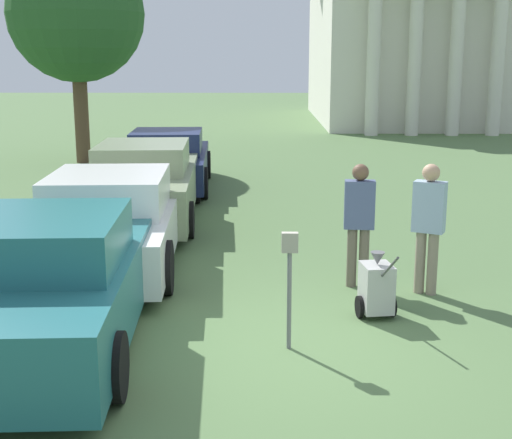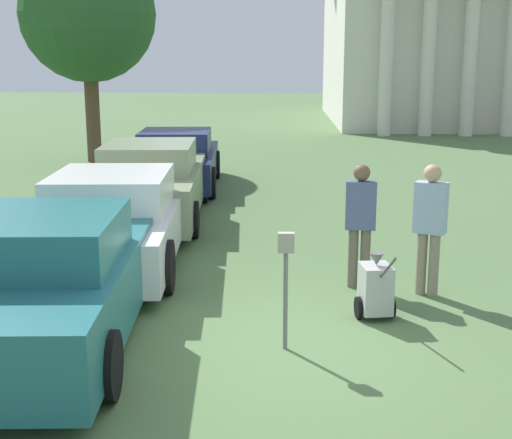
{
  "view_description": "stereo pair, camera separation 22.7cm",
  "coord_description": "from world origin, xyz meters",
  "px_view_note": "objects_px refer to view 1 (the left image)",
  "views": [
    {
      "loc": [
        -0.11,
        -7.49,
        3.18
      ],
      "look_at": [
        -0.2,
        1.67,
        1.1
      ],
      "focal_mm": 50.0,
      "sensor_mm": 36.0,
      "label": 1
    },
    {
      "loc": [
        0.11,
        -7.49,
        3.18
      ],
      "look_at": [
        -0.2,
        1.67,
        1.1
      ],
      "focal_mm": 50.0,
      "sensor_mm": 36.0,
      "label": 2
    }
  ],
  "objects_px": {
    "person_worker": "(359,217)",
    "parked_car_navy": "(168,161)",
    "person_supervisor": "(429,220)",
    "parking_meter": "(290,268)",
    "parked_car_white": "(111,222)",
    "parked_car_sage": "(145,184)",
    "parked_car_teal": "(52,284)",
    "equipment_cart": "(376,287)",
    "church": "(404,0)"
  },
  "relations": [
    {
      "from": "person_supervisor",
      "to": "equipment_cart",
      "type": "height_order",
      "value": "person_supervisor"
    },
    {
      "from": "parked_car_white",
      "to": "parked_car_navy",
      "type": "xyz_separation_m",
      "value": [
        -0.0,
        6.74,
        -0.01
      ]
    },
    {
      "from": "parked_car_navy",
      "to": "parked_car_teal",
      "type": "bearing_deg",
      "value": -92.97
    },
    {
      "from": "parked_car_white",
      "to": "parked_car_sage",
      "type": "distance_m",
      "value": 3.23
    },
    {
      "from": "parked_car_teal",
      "to": "parked_car_sage",
      "type": "height_order",
      "value": "parked_car_sage"
    },
    {
      "from": "parked_car_teal",
      "to": "parking_meter",
      "type": "xyz_separation_m",
      "value": [
        2.65,
        -0.11,
        0.22
      ]
    },
    {
      "from": "parked_car_teal",
      "to": "person_worker",
      "type": "xyz_separation_m",
      "value": [
        3.71,
        2.13,
        0.3
      ]
    },
    {
      "from": "person_supervisor",
      "to": "parked_car_teal",
      "type": "bearing_deg",
      "value": 47.86
    },
    {
      "from": "parked_car_white",
      "to": "equipment_cart",
      "type": "distance_m",
      "value": 4.43
    },
    {
      "from": "parking_meter",
      "to": "equipment_cart",
      "type": "distance_m",
      "value": 1.61
    },
    {
      "from": "parked_car_white",
      "to": "parked_car_sage",
      "type": "height_order",
      "value": "parked_car_sage"
    },
    {
      "from": "person_supervisor",
      "to": "parked_car_white",
      "type": "bearing_deg",
      "value": 9.85
    },
    {
      "from": "parked_car_teal",
      "to": "parked_car_navy",
      "type": "bearing_deg",
      "value": 87.03
    },
    {
      "from": "parked_car_sage",
      "to": "person_supervisor",
      "type": "bearing_deg",
      "value": -47.79
    },
    {
      "from": "parked_car_navy",
      "to": "church",
      "type": "height_order",
      "value": "church"
    },
    {
      "from": "parked_car_sage",
      "to": "parking_meter",
      "type": "bearing_deg",
      "value": -70.8
    },
    {
      "from": "parked_car_white",
      "to": "church",
      "type": "height_order",
      "value": "church"
    },
    {
      "from": "parked_car_white",
      "to": "person_supervisor",
      "type": "height_order",
      "value": "person_supervisor"
    },
    {
      "from": "equipment_cart",
      "to": "church",
      "type": "bearing_deg",
      "value": 70.96
    },
    {
      "from": "person_worker",
      "to": "parked_car_navy",
      "type": "bearing_deg",
      "value": -59.42
    },
    {
      "from": "parking_meter",
      "to": "person_worker",
      "type": "bearing_deg",
      "value": 64.82
    },
    {
      "from": "parked_car_teal",
      "to": "equipment_cart",
      "type": "height_order",
      "value": "parked_car_teal"
    },
    {
      "from": "parked_car_white",
      "to": "parking_meter",
      "type": "relative_size",
      "value": 3.72
    },
    {
      "from": "parking_meter",
      "to": "equipment_cart",
      "type": "relative_size",
      "value": 1.33
    },
    {
      "from": "parked_car_navy",
      "to": "person_supervisor",
      "type": "distance_m",
      "value": 9.32
    },
    {
      "from": "parked_car_white",
      "to": "person_supervisor",
      "type": "distance_m",
      "value": 4.81
    },
    {
      "from": "person_worker",
      "to": "equipment_cart",
      "type": "relative_size",
      "value": 1.76
    },
    {
      "from": "parked_car_white",
      "to": "parked_car_sage",
      "type": "relative_size",
      "value": 0.95
    },
    {
      "from": "church",
      "to": "equipment_cart",
      "type": "bearing_deg",
      "value": -101.02
    },
    {
      "from": "parking_meter",
      "to": "parked_car_sage",
      "type": "bearing_deg",
      "value": 112.17
    },
    {
      "from": "person_supervisor",
      "to": "church",
      "type": "height_order",
      "value": "church"
    },
    {
      "from": "person_worker",
      "to": "person_supervisor",
      "type": "distance_m",
      "value": 0.95
    },
    {
      "from": "parked_car_teal",
      "to": "parked_car_white",
      "type": "height_order",
      "value": "parked_car_teal"
    },
    {
      "from": "church",
      "to": "parked_car_sage",
      "type": "bearing_deg",
      "value": -111.81
    },
    {
      "from": "parked_car_navy",
      "to": "person_supervisor",
      "type": "bearing_deg",
      "value": -63.32
    },
    {
      "from": "parking_meter",
      "to": "church",
      "type": "distance_m",
      "value": 31.31
    },
    {
      "from": "parked_car_teal",
      "to": "parking_meter",
      "type": "height_order",
      "value": "parked_car_teal"
    },
    {
      "from": "parked_car_teal",
      "to": "person_supervisor",
      "type": "bearing_deg",
      "value": 18.67
    },
    {
      "from": "parked_car_white",
      "to": "parking_meter",
      "type": "bearing_deg",
      "value": -54.07
    },
    {
      "from": "parked_car_white",
      "to": "church",
      "type": "bearing_deg",
      "value": 67.63
    },
    {
      "from": "parked_car_white",
      "to": "person_supervisor",
      "type": "xyz_separation_m",
      "value": [
        4.61,
        -1.35,
        0.35
      ]
    },
    {
      "from": "parked_car_sage",
      "to": "parked_car_navy",
      "type": "bearing_deg",
      "value": 87.03
    },
    {
      "from": "parked_car_teal",
      "to": "parked_car_sage",
      "type": "distance_m",
      "value": 6.4
    },
    {
      "from": "person_supervisor",
      "to": "parked_car_navy",
      "type": "bearing_deg",
      "value": -34.14
    },
    {
      "from": "parked_car_teal",
      "to": "equipment_cart",
      "type": "xyz_separation_m",
      "value": [
        3.78,
        0.9,
        -0.32
      ]
    },
    {
      "from": "parked_car_navy",
      "to": "parked_car_sage",
      "type": "bearing_deg",
      "value": -92.97
    },
    {
      "from": "parked_car_teal",
      "to": "parked_car_sage",
      "type": "relative_size",
      "value": 0.92
    },
    {
      "from": "parked_car_sage",
      "to": "person_worker",
      "type": "height_order",
      "value": "person_worker"
    },
    {
      "from": "person_supervisor",
      "to": "equipment_cart",
      "type": "xyz_separation_m",
      "value": [
        -0.82,
        -0.93,
        -0.65
      ]
    },
    {
      "from": "parked_car_teal",
      "to": "person_supervisor",
      "type": "height_order",
      "value": "person_supervisor"
    }
  ]
}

